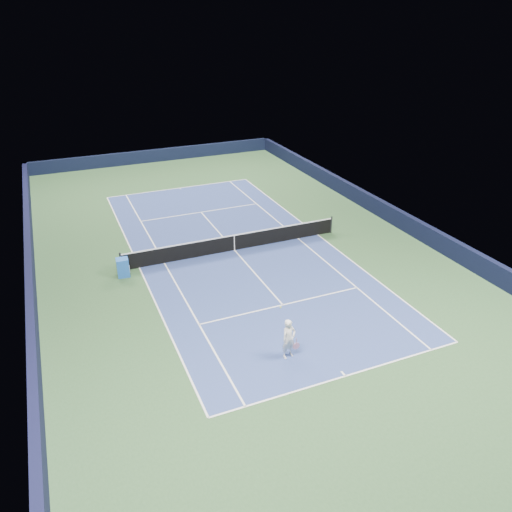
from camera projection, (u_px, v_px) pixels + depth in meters
name	position (u px, v px, depth m)	size (l,w,h in m)	color
ground	(234.00, 250.00, 28.75)	(40.00, 40.00, 0.00)	#2C4D2A
wall_far	(156.00, 156.00, 44.79)	(22.00, 0.35, 1.10)	black
wall_right	(390.00, 214.00, 32.29)	(0.35, 40.00, 1.10)	black
wall_left	(30.00, 278.00, 24.72)	(0.35, 40.00, 1.10)	black
court_surface	(234.00, 250.00, 28.75)	(10.97, 23.77, 0.01)	navy
baseline_far	(180.00, 188.00, 38.51)	(10.97, 0.08, 0.00)	white
baseline_near	(345.00, 376.00, 18.99)	(10.97, 0.08, 0.00)	white
sideline_doubles_right	(318.00, 235.00, 30.67)	(0.08, 23.77, 0.00)	white
sideline_doubles_left	(139.00, 268.00, 26.83)	(0.08, 23.77, 0.00)	white
sideline_singles_right	(298.00, 238.00, 30.19)	(0.08, 23.77, 0.00)	white
sideline_singles_left	(164.00, 263.00, 27.31)	(0.08, 23.77, 0.00)	white
service_line_far	(201.00, 212.00, 34.01)	(8.23, 0.08, 0.00)	white
service_line_near	(283.00, 305.00, 23.49)	(8.23, 0.08, 0.00)	white
center_service_line	(234.00, 250.00, 28.75)	(0.08, 12.80, 0.00)	white
center_mark_far	(180.00, 188.00, 38.39)	(0.08, 0.30, 0.00)	white
center_mark_near	(343.00, 374.00, 19.11)	(0.08, 0.30, 0.00)	white
tennis_net	(234.00, 242.00, 28.53)	(12.90, 0.10, 1.07)	black
sponsor_cube	(123.00, 267.00, 25.80)	(0.65, 0.60, 1.00)	blue
tennis_player	(289.00, 339.00, 19.67)	(0.82, 1.31, 1.76)	white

